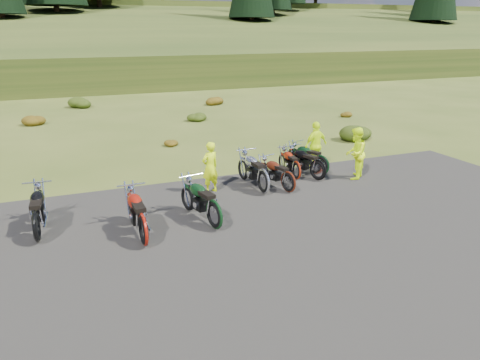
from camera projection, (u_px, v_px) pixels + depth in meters
name	position (u px, v px, depth m)	size (l,w,h in m)	color
ground	(262.00, 217.00, 13.44)	(300.00, 300.00, 0.00)	#3C4C19
gravel_pad	(295.00, 245.00, 11.68)	(20.00, 12.00, 0.04)	black
hill_slope	(91.00, 71.00, 57.42)	(300.00, 46.00, 3.00)	#273913
hill_plateau	(67.00, 50.00, 110.20)	(300.00, 90.00, 9.17)	#273913
shrub_2	(33.00, 119.00, 25.69)	(1.30, 1.30, 0.77)	#5F370B
shrub_3	(81.00, 101.00, 31.37)	(1.56, 1.56, 0.92)	#1E350D
shrub_4	(170.00, 141.00, 21.32)	(0.77, 0.77, 0.45)	#5F370B
shrub_5	(196.00, 116.00, 27.00)	(1.03, 1.03, 0.61)	#1E350D
shrub_6	(213.00, 99.00, 32.68)	(1.30, 1.30, 0.77)	#5F370B
shrub_7	(357.00, 130.00, 22.52)	(1.56, 1.56, 0.92)	#1E350D
shrub_8	(344.00, 113.00, 28.30)	(0.77, 0.77, 0.45)	#5F370B
motorcycle_0	(39.00, 242.00, 11.85)	(2.31, 0.77, 1.21)	black
motorcycle_1	(145.00, 246.00, 11.65)	(2.34, 0.78, 1.22)	maroon
motorcycle_2	(215.00, 229.00, 12.60)	(2.29, 0.76, 1.20)	black
motorcycle_3	(263.00, 194.00, 15.27)	(2.32, 0.77, 1.21)	#B5B6BA
motorcycle_4	(288.00, 193.00, 15.37)	(1.99, 0.66, 1.04)	#4D1A0C
motorcycle_5	(317.00, 181.00, 16.58)	(2.09, 0.70, 1.10)	black
motorcycle_6	(296.00, 180.00, 16.68)	(1.86, 0.62, 0.98)	maroon
motorcycle_7	(321.00, 175.00, 17.19)	(2.07, 0.69, 1.09)	black
person_middle	(210.00, 168.00, 15.11)	(0.62, 0.40, 1.69)	#D3F40C
person_right_a	(355.00, 154.00, 16.49)	(0.90, 0.70, 1.84)	#D3F40C
person_right_b	(316.00, 146.00, 17.67)	(1.06, 0.44, 1.81)	#D3F40C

